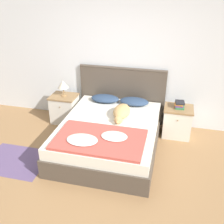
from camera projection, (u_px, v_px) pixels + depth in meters
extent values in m
plane|color=#997047|center=(91.00, 188.00, 3.72)|extent=(16.00, 16.00, 0.00)
cube|color=silver|center=(123.00, 59.00, 4.97)|extent=(9.00, 0.06, 2.55)
cube|color=#4C4238|center=(109.00, 140.00, 4.53)|extent=(1.62, 2.03, 0.32)
cube|color=silver|center=(109.00, 128.00, 4.41)|extent=(1.56, 1.97, 0.19)
cube|color=#4C4238|center=(122.00, 95.00, 5.24)|extent=(1.70, 0.04, 1.12)
cylinder|color=#4C4238|center=(122.00, 69.00, 4.98)|extent=(1.70, 0.06, 0.06)
cube|color=silver|center=(65.00, 109.00, 5.33)|extent=(0.49, 0.41, 0.54)
cube|color=#937047|center=(64.00, 96.00, 5.20)|extent=(0.52, 0.44, 0.03)
sphere|color=#937047|center=(60.00, 107.00, 5.08)|extent=(0.02, 0.02, 0.02)
cube|color=silver|center=(177.00, 122.00, 4.85)|extent=(0.49, 0.41, 0.54)
cube|color=#937047|center=(179.00, 109.00, 4.72)|extent=(0.52, 0.44, 0.03)
sphere|color=#937047|center=(178.00, 121.00, 4.60)|extent=(0.02, 0.02, 0.02)
ellipsoid|color=navy|center=(105.00, 98.00, 5.09)|extent=(0.55, 0.33, 0.12)
ellipsoid|color=navy|center=(134.00, 101.00, 4.97)|extent=(0.55, 0.33, 0.12)
cube|color=#BC4C42|center=(100.00, 139.00, 3.88)|extent=(1.33, 0.83, 0.04)
ellipsoid|color=silver|center=(82.00, 140.00, 3.81)|extent=(0.47, 0.33, 0.04)
ellipsoid|color=silver|center=(114.00, 136.00, 3.90)|extent=(0.40, 0.29, 0.03)
ellipsoid|color=tan|center=(122.00, 111.00, 4.54)|extent=(0.28, 0.49, 0.18)
sphere|color=tan|center=(118.00, 120.00, 4.32)|extent=(0.14, 0.14, 0.14)
ellipsoid|color=tan|center=(117.00, 122.00, 4.27)|extent=(0.06, 0.08, 0.06)
cone|color=tan|center=(116.00, 117.00, 4.31)|extent=(0.04, 0.04, 0.05)
cone|color=tan|center=(121.00, 117.00, 4.30)|extent=(0.04, 0.04, 0.05)
ellipsoid|color=tan|center=(126.00, 109.00, 4.74)|extent=(0.15, 0.22, 0.07)
cube|color=#337547|center=(180.00, 106.00, 4.73)|extent=(0.17, 0.23, 0.03)
cube|color=#703D7F|center=(179.00, 105.00, 4.71)|extent=(0.15, 0.19, 0.03)
cube|color=orange|center=(179.00, 103.00, 4.71)|extent=(0.16, 0.21, 0.03)
cube|color=#232328|center=(180.00, 102.00, 4.68)|extent=(0.18, 0.21, 0.02)
cylinder|color=#9E7A4C|center=(64.00, 95.00, 5.21)|extent=(0.11, 0.11, 0.02)
cylinder|color=#9E7A4C|center=(64.00, 91.00, 5.17)|extent=(0.02, 0.02, 0.14)
cone|color=beige|center=(63.00, 84.00, 5.10)|extent=(0.21, 0.21, 0.15)
cube|color=#604C75|center=(16.00, 161.00, 4.28)|extent=(1.03, 0.79, 0.00)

